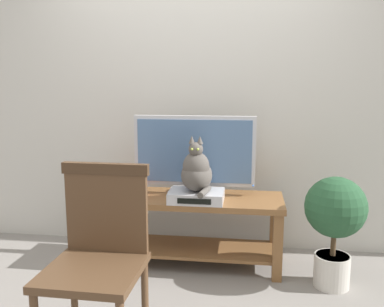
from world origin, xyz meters
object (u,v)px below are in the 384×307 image
(tv_stand, at_px, (193,218))
(media_box, at_px, (197,196))
(wooden_chair, at_px, (99,246))
(book_stack, at_px, (129,192))
(tv, at_px, (194,154))
(cat, at_px, (197,171))
(potted_plant, at_px, (335,218))

(tv_stand, xyz_separation_m, media_box, (0.04, -0.11, 0.21))
(wooden_chair, distance_m, book_stack, 1.08)
(tv, distance_m, book_stack, 0.59)
(media_box, xyz_separation_m, cat, (0.00, -0.01, 0.19))
(media_box, height_order, book_stack, media_box)
(book_stack, xyz_separation_m, potted_plant, (1.51, -0.20, -0.08))
(tv_stand, bearing_deg, cat, -70.95)
(wooden_chair, relative_size, book_stack, 4.26)
(cat, bearing_deg, book_stack, 170.89)
(media_box, bearing_deg, cat, -85.12)
(media_box, height_order, potted_plant, potted_plant)
(tv, xyz_separation_m, cat, (0.04, -0.21, -0.09))
(cat, bearing_deg, wooden_chair, -111.51)
(book_stack, bearing_deg, tv_stand, 4.75)
(tv, height_order, cat, tv)
(cat, relative_size, wooden_chair, 0.42)
(media_box, bearing_deg, potted_plant, -7.22)
(cat, height_order, wooden_chair, cat)
(book_stack, bearing_deg, wooden_chair, -81.67)
(media_box, bearing_deg, wooden_chair, -111.17)
(cat, distance_m, wooden_chair, 1.07)
(tv, height_order, book_stack, tv)
(tv_stand, height_order, book_stack, book_stack)
(potted_plant, bearing_deg, media_box, 172.78)
(wooden_chair, bearing_deg, potted_plant, 32.73)
(cat, bearing_deg, potted_plant, -6.41)
(tv_stand, relative_size, cat, 3.31)
(media_box, bearing_deg, tv_stand, 110.69)
(media_box, height_order, cat, cat)
(tv_stand, distance_m, media_box, 0.24)
(wooden_chair, bearing_deg, cat, 68.49)
(cat, xyz_separation_m, potted_plant, (0.97, -0.11, -0.28))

